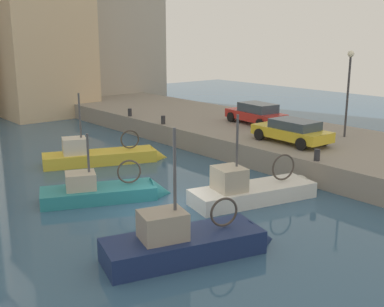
# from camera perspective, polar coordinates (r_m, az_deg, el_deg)

# --- Properties ---
(water_surface) EXTENTS (80.00, 80.00, 0.00)m
(water_surface) POSITION_cam_1_polar(r_m,az_deg,el_deg) (19.62, -3.30, -6.64)
(water_surface) COLOR #335675
(water_surface) RESTS_ON ground
(quay_wall) EXTENTS (9.00, 56.00, 1.20)m
(quay_wall) POSITION_cam_1_polar(r_m,az_deg,el_deg) (27.55, 16.26, 0.23)
(quay_wall) COLOR gray
(quay_wall) RESTS_ON ground
(fishing_boat_navy) EXTENTS (6.16, 3.20, 5.02)m
(fishing_boat_navy) POSITION_cam_1_polar(r_m,az_deg,el_deg) (15.73, 0.04, -11.58)
(fishing_boat_navy) COLOR navy
(fishing_boat_navy) RESTS_ON ground
(fishing_boat_white) EXTENTS (6.49, 3.06, 4.58)m
(fishing_boat_white) POSITION_cam_1_polar(r_m,az_deg,el_deg) (20.81, 7.94, -5.13)
(fishing_boat_white) COLOR white
(fishing_boat_white) RESTS_ON ground
(fishing_boat_yellow) EXTENTS (6.96, 3.90, 4.64)m
(fishing_boat_yellow) POSITION_cam_1_polar(r_m,az_deg,el_deg) (26.87, -10.27, -0.83)
(fishing_boat_yellow) COLOR gold
(fishing_boat_yellow) RESTS_ON ground
(fishing_boat_teal) EXTENTS (5.78, 3.66, 3.69)m
(fishing_boat_teal) POSITION_cam_1_polar(r_m,az_deg,el_deg) (21.03, -10.00, -5.10)
(fishing_boat_teal) COLOR teal
(fishing_boat_teal) RESTS_ON ground
(parked_car_red) EXTENTS (2.33, 4.46, 1.38)m
(parked_car_red) POSITION_cam_1_polar(r_m,az_deg,el_deg) (31.41, 7.65, 4.77)
(parked_car_red) COLOR red
(parked_car_red) RESTS_ON quay_wall
(parked_car_yellow) EXTENTS (2.20, 4.46, 1.28)m
(parked_car_yellow) POSITION_cam_1_polar(r_m,az_deg,el_deg) (26.25, 11.85, 2.67)
(parked_car_yellow) COLOR gold
(parked_car_yellow) RESTS_ON quay_wall
(mooring_bollard_south) EXTENTS (0.28, 0.28, 0.55)m
(mooring_bollard_south) POSITION_cam_1_polar(r_m,az_deg,el_deg) (22.91, 14.67, -0.16)
(mooring_bollard_south) COLOR #2D2D33
(mooring_bollard_south) RESTS_ON quay_wall
(mooring_bollard_mid) EXTENTS (0.28, 0.28, 0.55)m
(mooring_bollard_mid) POSITION_cam_1_polar(r_m,az_deg,el_deg) (31.24, -3.46, 4.02)
(mooring_bollard_mid) COLOR #2D2D33
(mooring_bollard_mid) RESTS_ON quay_wall
(mooring_bollard_north) EXTENTS (0.28, 0.28, 0.55)m
(mooring_bollard_north) POSITION_cam_1_polar(r_m,az_deg,el_deg) (34.50, -7.42, 4.89)
(mooring_bollard_north) COLOR #2D2D33
(mooring_bollard_north) RESTS_ON quay_wall
(quay_streetlamp) EXTENTS (0.36, 0.36, 4.83)m
(quay_streetlamp) POSITION_cam_1_polar(r_m,az_deg,el_deg) (28.28, 18.19, 8.38)
(quay_streetlamp) COLOR #38383D
(quay_streetlamp) RESTS_ON quay_wall
(waterfront_building_central) EXTENTS (7.53, 7.91, 18.81)m
(waterfront_building_central) POSITION_cam_1_polar(r_m,az_deg,el_deg) (43.98, -18.06, 16.71)
(waterfront_building_central) COLOR beige
(waterfront_building_central) RESTS_ON ground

